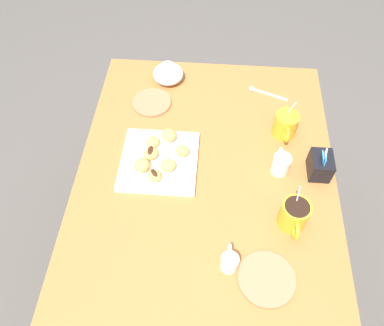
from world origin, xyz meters
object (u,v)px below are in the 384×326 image
Objects in this scene: ice_cream_bowl at (168,73)px; beignet_5 at (154,176)px; saucer_coral_right at (266,279)px; sugar_caddy at (320,165)px; dining_table at (205,188)px; cream_pitcher_white at (281,163)px; pastry_plate_square at (159,161)px; beignet_0 at (153,142)px; coffee_mug_mustard_left at (286,124)px; saucer_coral_left at (152,103)px; beignet_1 at (151,153)px; coffee_mug_mustard_right at (294,215)px; beignet_2 at (168,165)px; beignet_6 at (182,151)px; beignet_3 at (142,165)px; chocolate_sauce_pitcher at (230,262)px; beignet_4 at (169,135)px.

ice_cream_bowl reaches higher than beignet_5.
sugar_caddy is at bearing 154.03° from saucer_coral_right.
ice_cream_bowl is (-0.41, -0.56, -0.00)m from sugar_caddy.
cream_pitcher_white is (-0.01, 0.25, 0.17)m from dining_table.
ice_cream_bowl is 2.46× the size of beignet_5.
beignet_0 is (-0.06, -0.03, 0.02)m from pastry_plate_square.
coffee_mug_mustard_left is 0.48m from beignet_0.
dining_table is 4.14× the size of pastry_plate_square.
dining_table is at bearing 37.98° from saucer_coral_left.
beignet_1 is at bearing -164.52° from beignet_5.
dining_table is 7.07× the size of coffee_mug_mustard_right.
beignet_2 is 1.15× the size of beignet_6.
dining_table is 7.74× the size of coffee_mug_mustard_left.
pastry_plate_square is 0.42m from ice_cream_bowl.
beignet_3 is at bearing -4.62° from ice_cream_bowl.
chocolate_sauce_pitcher is 0.50m from beignet_4.
beignet_4 is at bearing -145.43° from saucer_coral_right.
beignet_0 is (-0.45, -0.38, 0.03)m from saucer_coral_right.
pastry_plate_square reaches higher than saucer_coral_right.
dining_table is 19.99× the size of beignet_2.
pastry_plate_square is at bearing -114.41° from coffee_mug_mustard_right.
coffee_mug_mustard_left reaches higher than saucer_coral_left.
ice_cream_bowl reaches higher than beignet_2.
beignet_3 is at bearing -84.86° from beignet_2.
ice_cream_bowl is 2.25× the size of beignet_2.
beignet_0 is at bearing 9.33° from saucer_coral_left.
beignet_3 reaches higher than saucer_coral_left.
beignet_4 is (-0.10, -0.52, -0.01)m from sugar_caddy.
coffee_mug_mustard_right is at bearing -27.83° from sugar_caddy.
sugar_caddy reaches higher than saucer_coral_left.
saucer_coral_left is 0.22m from beignet_0.
coffee_mug_mustard_right reaches higher than ice_cream_bowl.
beignet_3 is (0.04, -0.46, -0.00)m from cream_pitcher_white.
coffee_mug_mustard_right reaches higher than beignet_1.
sugar_caddy is 0.43m from saucer_coral_right.
beignet_3 is (0.11, -0.02, 0.01)m from beignet_0.
beignet_5 reaches higher than beignet_0.
dining_table is at bearing 110.36° from beignet_5.
beignet_6 is at bearing 13.55° from ice_cream_bowl.
pastry_plate_square is 4.88× the size of beignet_3.
beignet_1 is 0.10m from beignet_4.
beignet_1 is 0.08m from beignet_2.
beignet_4 is at bearing -141.16° from beignet_6.
pastry_plate_square is at bearing 176.68° from beignet_5.
beignet_6 reaches higher than beignet_0.
beignet_4 is at bearing 6.99° from ice_cream_bowl.
dining_table is 0.38m from coffee_mug_mustard_right.
coffee_mug_mustard_left is 0.50m from beignet_5.
coffee_mug_mustard_left is at bearing 77.31° from saucer_coral_left.
beignet_2 is at bearing -63.62° from coffee_mug_mustard_left.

